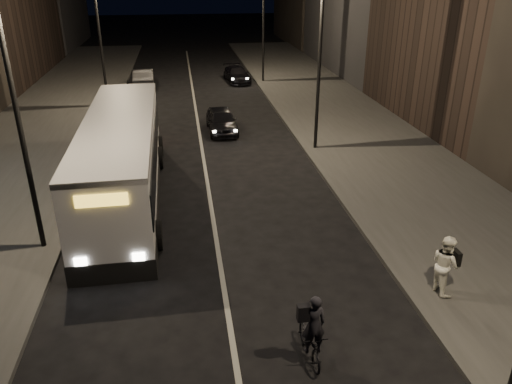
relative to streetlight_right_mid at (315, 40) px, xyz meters
name	(u,v)px	position (x,y,z in m)	size (l,w,h in m)	color
ground	(227,309)	(-5.33, -12.00, -5.36)	(180.00, 180.00, 0.00)	black
sidewalk_right	(357,134)	(3.17, 2.00, -5.28)	(7.00, 70.00, 0.16)	#363634
sidewalk_left	(30,150)	(-13.83, 2.00, -5.28)	(7.00, 70.00, 0.16)	#363634
streetlight_right_mid	(315,40)	(0.00, 0.00, 0.00)	(1.20, 0.44, 8.12)	black
streetlight_right_far	(260,11)	(0.00, 16.00, 0.00)	(1.20, 0.44, 8.12)	black
streetlight_left_near	(21,86)	(-10.66, -8.00, 0.00)	(1.20, 0.44, 8.12)	black
streetlight_left_far	(102,21)	(-10.66, 10.00, 0.00)	(1.20, 0.44, 8.12)	black
city_bus	(122,156)	(-8.60, -4.31, -3.59)	(3.00, 12.14, 3.25)	white
cyclist_on_bicycle	(311,337)	(-3.57, -14.10, -4.74)	(0.63, 1.63, 1.85)	black
pedestrian_woman	(445,264)	(0.64, -12.27, -4.34)	(0.84, 0.66, 1.73)	white
car_near	(222,120)	(-4.08, 3.78, -4.71)	(1.55, 3.84, 1.31)	black
car_mid	(144,78)	(-8.93, 15.80, -4.67)	(1.47, 4.20, 1.39)	#39393B
car_far	(237,74)	(-1.73, 16.63, -4.78)	(1.63, 4.00, 1.16)	black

